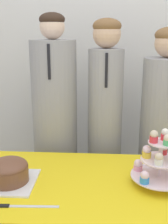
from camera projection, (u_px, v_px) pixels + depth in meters
wall_back at (111, 51)px, 2.40m from camera, size 9.00×0.06×2.70m
round_cake at (8, 171)px, 1.43m from camera, size 0.27×0.27×0.13m
cake_knife at (11, 206)px, 1.25m from camera, size 0.32×0.03×0.01m
cupcake_stand at (160, 161)px, 1.40m from camera, size 0.28×0.28×0.29m
student_0 at (56, 137)px, 2.05m from camera, size 0.32×0.32×1.63m
student_1 at (105, 135)px, 2.03m from camera, size 0.24×0.25×1.60m
student_2 at (161, 144)px, 2.02m from camera, size 0.31×0.32×1.54m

